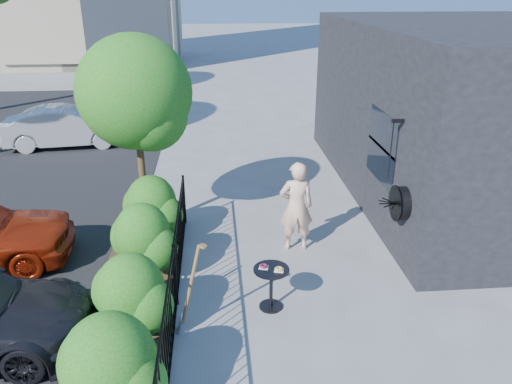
{
  "coord_description": "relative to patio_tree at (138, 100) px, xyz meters",
  "views": [
    {
      "loc": [
        -0.8,
        -6.85,
        4.82
      ],
      "look_at": [
        -0.07,
        1.73,
        1.2
      ],
      "focal_mm": 35.0,
      "sensor_mm": 36.0,
      "label": 1
    }
  ],
  "objects": [
    {
      "name": "ground",
      "position": [
        2.24,
        -2.76,
        -2.76
      ],
      "size": [
        120.0,
        120.0,
        0.0
      ],
      "primitive_type": "plane",
      "color": "gray",
      "rests_on": "ground"
    },
    {
      "name": "shop_building",
      "position": [
        7.73,
        1.74,
        -0.76
      ],
      "size": [
        6.22,
        9.0,
        4.0
      ],
      "color": "black",
      "rests_on": "ground"
    },
    {
      "name": "fence",
      "position": [
        0.74,
        -2.76,
        -2.2
      ],
      "size": [
        0.05,
        6.05,
        1.1
      ],
      "color": "black",
      "rests_on": "ground"
    },
    {
      "name": "planting_bed",
      "position": [
        0.04,
        -2.76,
        -2.72
      ],
      "size": [
        1.3,
        6.0,
        0.08
      ],
      "primitive_type": "cube",
      "color": "#382616",
      "rests_on": "ground"
    },
    {
      "name": "shrubs",
      "position": [
        0.14,
        -2.66,
        -2.06
      ],
      "size": [
        1.1,
        5.6,
        1.24
      ],
      "color": "#1D5814",
      "rests_on": "ground"
    },
    {
      "name": "patio_tree",
      "position": [
        0.0,
        0.0,
        0.0
      ],
      "size": [
        2.2,
        2.2,
        3.94
      ],
      "color": "#3F2B19",
      "rests_on": "ground"
    },
    {
      "name": "cafe_table",
      "position": [
        2.24,
        -2.97,
        -2.27
      ],
      "size": [
        0.57,
        0.57,
        0.76
      ],
      "rotation": [
        0.0,
        0.0,
        -0.25
      ],
      "color": "black",
      "rests_on": "ground"
    },
    {
      "name": "woman",
      "position": [
        2.93,
        -1.07,
        -1.87
      ],
      "size": [
        0.65,
        0.43,
        1.78
      ],
      "primitive_type": "imported",
      "rotation": [
        0.0,
        0.0,
        3.15
      ],
      "color": "beige",
      "rests_on": "ground"
    },
    {
      "name": "shovel",
      "position": [
        0.98,
        -3.44,
        -2.11
      ],
      "size": [
        0.5,
        0.19,
        1.48
      ],
      "color": "brown",
      "rests_on": "ground"
    },
    {
      "name": "car_silver",
      "position": [
        -3.21,
        6.12,
        -2.13
      ],
      "size": [
        3.95,
        1.75,
        1.26
      ],
      "primitive_type": "imported",
      "rotation": [
        0.0,
        0.0,
        1.68
      ],
      "color": "#B9B9BE",
      "rests_on": "ground"
    }
  ]
}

